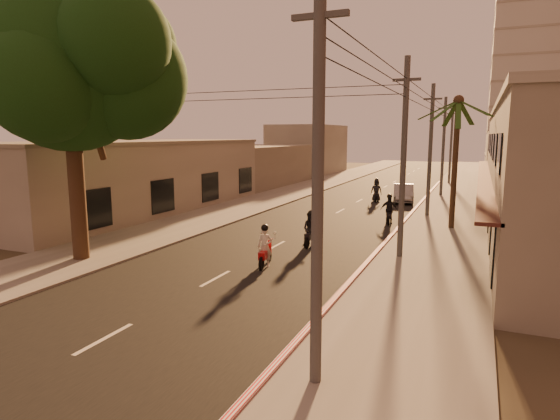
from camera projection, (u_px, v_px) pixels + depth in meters
The scene contains 18 objects.
ground at pixel (187, 295), 16.66m from camera, with size 160.00×160.00×0.00m, color #383023.
road at pixel (340, 211), 34.83m from camera, with size 10.00×140.00×0.02m, color black.
sidewalk_right at pixel (447, 217), 31.92m from camera, with size 5.00×140.00×0.12m, color slate.
sidewalk_left at pixel (250, 205), 37.72m from camera, with size 5.00×140.00×0.12m, color slate.
curb_stripe at pixel (399, 227), 28.30m from camera, with size 0.20×60.00×0.20m, color red.
left_building at pixel (135, 176), 34.37m from camera, with size 8.20×24.20×5.20m.
distant_tower at pixel (543, 68), 59.11m from camera, with size 12.10×12.10×28.00m.
broadleaf_tree at pixel (78, 67), 19.82m from camera, with size 9.60×8.70×12.10m.
palm_tree at pixel (458, 108), 26.96m from camera, with size 5.00×5.00×8.20m.
utility_poles at pixel (432, 121), 31.39m from camera, with size 1.20×48.26×9.00m.
filler_right at pixel (526, 159), 51.64m from camera, with size 8.00×14.00×6.00m, color #9C978D.
filler_left_near at pixel (254, 166), 52.61m from camera, with size 8.00×14.00×4.40m, color #9C978D.
filler_left_far at pixel (308, 149), 68.75m from camera, with size 8.00×14.00×7.00m, color #9C978D.
scooter_red at pixel (265, 248), 20.09m from camera, with size 0.86×1.89×1.88m.
scooter_mid_a at pixel (311, 230), 23.77m from camera, with size 0.87×1.90×1.87m.
scooter_mid_b at pixel (389, 210), 29.83m from camera, with size 1.23×1.94×1.93m.
scooter_far_a at pixel (376, 191), 39.66m from camera, with size 1.13×2.01×2.00m.
parked_car at pixel (403, 193), 39.47m from camera, with size 2.29×4.76×1.50m, color #9FA2A7.
Camera 1 is at (9.33, -13.39, 5.64)m, focal length 30.00 mm.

